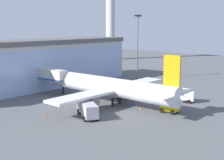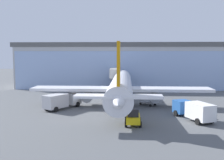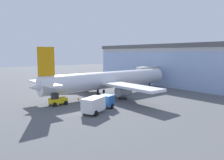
# 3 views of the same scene
# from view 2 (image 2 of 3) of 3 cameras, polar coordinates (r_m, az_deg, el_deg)

# --- Properties ---
(ground) EXTENTS (240.00, 240.00, 0.00)m
(ground) POSITION_cam_2_polar(r_m,az_deg,el_deg) (40.37, 0.71, -7.73)
(ground) COLOR #545659
(terminal_building) EXTENTS (60.41, 15.65, 12.40)m
(terminal_building) POSITION_cam_2_polar(r_m,az_deg,el_deg) (73.96, 2.80, 3.24)
(terminal_building) COLOR #B6B6B6
(terminal_building) RESTS_ON ground
(jet_bridge) EXTENTS (2.99, 12.42, 5.91)m
(jet_bridge) POSITION_cam_2_polar(r_m,az_deg,el_deg) (65.93, 0.60, 1.48)
(jet_bridge) COLOR beige
(jet_bridge) RESTS_ON ground
(airplane) EXTENTS (31.89, 37.18, 10.91)m
(airplane) POSITION_cam_2_polar(r_m,az_deg,el_deg) (47.76, 1.99, -1.40)
(airplane) COLOR silver
(airplane) RESTS_ON ground
(catering_truck) EXTENTS (5.50, 7.44, 2.65)m
(catering_truck) POSITION_cam_2_polar(r_m,az_deg,el_deg) (45.59, -10.94, -4.39)
(catering_truck) COLOR silver
(catering_truck) RESTS_ON ground
(fuel_truck) EXTENTS (5.01, 7.56, 2.65)m
(fuel_truck) POSITION_cam_2_polar(r_m,az_deg,el_deg) (39.13, 17.40, -6.22)
(fuel_truck) COLOR #2659A5
(fuel_truck) RESTS_ON ground
(baggage_cart) EXTENTS (3.19, 2.99, 1.50)m
(baggage_cart) POSITION_cam_2_polar(r_m,az_deg,el_deg) (48.66, 7.81, -4.86)
(baggage_cart) COLOR gray
(baggage_cart) RESTS_ON ground
(pushback_tug) EXTENTS (2.22, 3.24, 2.30)m
(pushback_tug) POSITION_cam_2_polar(r_m,az_deg,el_deg) (34.93, 4.60, -8.24)
(pushback_tug) COLOR yellow
(pushback_tug) RESTS_ON ground
(safety_cone_nose) EXTENTS (0.36, 0.36, 0.55)m
(safety_cone_nose) POSITION_cam_2_polar(r_m,az_deg,el_deg) (40.40, 1.96, -7.32)
(safety_cone_nose) COLOR orange
(safety_cone_nose) RESTS_ON ground
(safety_cone_wingtip) EXTENTS (0.36, 0.36, 0.55)m
(safety_cone_wingtip) POSITION_cam_2_polar(r_m,az_deg,el_deg) (53.37, -13.59, -4.28)
(safety_cone_wingtip) COLOR orange
(safety_cone_wingtip) RESTS_ON ground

